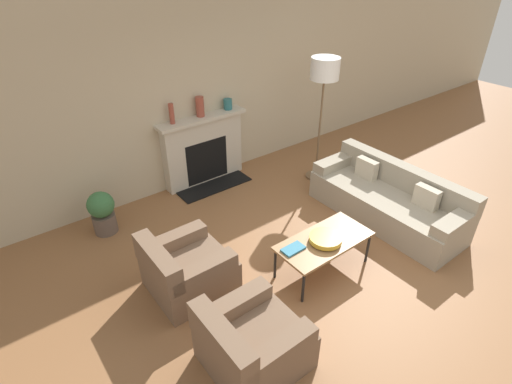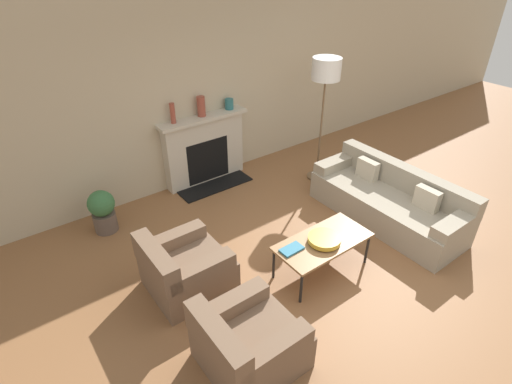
{
  "view_description": "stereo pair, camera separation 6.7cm",
  "coord_description": "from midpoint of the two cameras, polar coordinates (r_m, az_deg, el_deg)",
  "views": [
    {
      "loc": [
        -2.88,
        -2.17,
        3.34
      ],
      "look_at": [
        -0.09,
        1.48,
        0.45
      ],
      "focal_mm": 28.0,
      "sensor_mm": 36.0,
      "label": 1
    },
    {
      "loc": [
        -2.82,
        -2.21,
        3.34
      ],
      "look_at": [
        -0.09,
        1.48,
        0.45
      ],
      "focal_mm": 28.0,
      "sensor_mm": 36.0,
      "label": 2
    }
  ],
  "objects": [
    {
      "name": "ground_plane",
      "position": [
        4.9,
        11.19,
        -11.49
      ],
      "size": [
        18.0,
        18.0,
        0.0
      ],
      "primitive_type": "plane",
      "color": "brown"
    },
    {
      "name": "wall_back",
      "position": [
        6.21,
        -8.47,
        14.14
      ],
      "size": [
        18.0,
        0.06,
        2.9
      ],
      "color": "#BCAD8E",
      "rests_on": "ground_plane"
    },
    {
      "name": "fireplace",
      "position": [
        6.39,
        -7.77,
        5.91
      ],
      "size": [
        1.45,
        0.59,
        1.1
      ],
      "color": "beige",
      "rests_on": "ground_plane"
    },
    {
      "name": "couch",
      "position": [
        5.84,
        18.04,
        -1.12
      ],
      "size": [
        0.83,
        2.15,
        0.74
      ],
      "rotation": [
        0.0,
        0.0,
        -1.57
      ],
      "color": "#9E937F",
      "rests_on": "ground_plane"
    },
    {
      "name": "armchair_near",
      "position": [
        3.83,
        -1.24,
        -20.84
      ],
      "size": [
        0.86,
        0.8,
        0.72
      ],
      "rotation": [
        0.0,
        0.0,
        1.57
      ],
      "color": "brown",
      "rests_on": "ground_plane"
    },
    {
      "name": "armchair_far",
      "position": [
        4.53,
        -10.37,
        -10.92
      ],
      "size": [
        0.86,
        0.8,
        0.72
      ],
      "rotation": [
        0.0,
        0.0,
        1.57
      ],
      "color": "brown",
      "rests_on": "ground_plane"
    },
    {
      "name": "coffee_table",
      "position": [
        4.67,
        9.3,
        -7.08
      ],
      "size": [
        1.14,
        0.55,
        0.45
      ],
      "color": "olive",
      "rests_on": "ground_plane"
    },
    {
      "name": "bowl",
      "position": [
        4.6,
        9.48,
        -6.58
      ],
      "size": [
        0.37,
        0.37,
        0.07
      ],
      "color": "gold",
      "rests_on": "coffee_table"
    },
    {
      "name": "book",
      "position": [
        4.47,
        4.91,
        -8.1
      ],
      "size": [
        0.27,
        0.15,
        0.02
      ],
      "rotation": [
        0.0,
        0.0,
        0.02
      ],
      "color": "teal",
      "rests_on": "coffee_table"
    },
    {
      "name": "floor_lamp",
      "position": [
        6.1,
        9.42,
        15.98
      ],
      "size": [
        0.42,
        0.42,
        1.95
      ],
      "color": "brown",
      "rests_on": "ground_plane"
    },
    {
      "name": "mantel_vase_left",
      "position": [
        5.93,
        -12.29,
        10.87
      ],
      "size": [
        0.07,
        0.07,
        0.3
      ],
      "color": "brown",
      "rests_on": "fireplace"
    },
    {
      "name": "mantel_vase_center_left",
      "position": [
        6.13,
        -8.33,
        11.97
      ],
      "size": [
        0.12,
        0.12,
        0.3
      ],
      "color": "brown",
      "rests_on": "fireplace"
    },
    {
      "name": "mantel_vase_center_right",
      "position": [
        6.39,
        -4.36,
        12.41
      ],
      "size": [
        0.13,
        0.13,
        0.16
      ],
      "color": "#28666B",
      "rests_on": "fireplace"
    },
    {
      "name": "potted_plant",
      "position": [
        5.65,
        -21.43,
        -2.62
      ],
      "size": [
        0.35,
        0.35,
        0.61
      ],
      "color": "brown",
      "rests_on": "ground_plane"
    }
  ]
}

